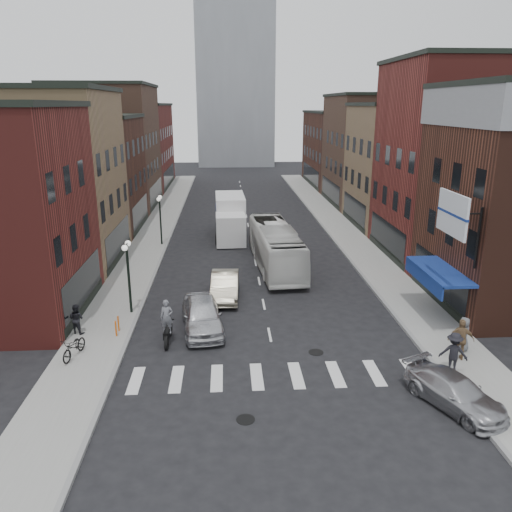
{
  "coord_description": "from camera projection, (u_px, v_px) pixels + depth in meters",
  "views": [
    {
      "loc": [
        -2.07,
        -21.79,
        11.1
      ],
      "look_at": [
        -0.47,
        4.55,
        3.08
      ],
      "focal_mm": 35.0,
      "sensor_mm": 36.0,
      "label": 1
    }
  ],
  "objects": [
    {
      "name": "bldg_left_far_b",
      "position": [
        131.0,
        146.0,
        68.44
      ],
      "size": [
        10.3,
        16.2,
        11.3
      ],
      "color": "maroon",
      "rests_on": "ground"
    },
    {
      "name": "sedan_left_near",
      "position": [
        202.0,
        315.0,
        25.42
      ],
      "size": [
        2.55,
        5.06,
        1.65
      ],
      "primitive_type": "imported",
      "rotation": [
        0.0,
        0.0,
        0.13
      ],
      "color": "silver",
      "rests_on": "ground"
    },
    {
      "name": "bldg_right_far_a",
      "position": [
        375.0,
        150.0,
        56.66
      ],
      "size": [
        10.3,
        12.2,
        12.3
      ],
      "color": "brown",
      "rests_on": "ground"
    },
    {
      "name": "bldg_left_far_a",
      "position": [
        108.0,
        147.0,
        54.78
      ],
      "size": [
        10.3,
        12.2,
        13.3
      ],
      "color": "brown",
      "rests_on": "ground"
    },
    {
      "name": "crosswalk_stripes",
      "position": [
        278.0,
        376.0,
        21.29
      ],
      "size": [
        12.0,
        2.2,
        0.01
      ],
      "primitive_type": "cube",
      "color": "silver",
      "rests_on": "ground"
    },
    {
      "name": "awning_blue",
      "position": [
        436.0,
        272.0,
        26.3
      ],
      "size": [
        1.8,
        5.0,
        0.78
      ],
      "color": "navy",
      "rests_on": "ground"
    },
    {
      "name": "motorcycle_rider",
      "position": [
        167.0,
        323.0,
        23.97
      ],
      "size": [
        0.63,
        2.18,
        2.22
      ],
      "rotation": [
        0.0,
        0.0,
        -0.06
      ],
      "color": "black",
      "rests_on": "ground"
    },
    {
      "name": "transit_bus",
      "position": [
        275.0,
        247.0,
        35.16
      ],
      "size": [
        3.26,
        11.03,
        3.03
      ],
      "primitive_type": "imported",
      "rotation": [
        0.0,
        0.0,
        0.07
      ],
      "color": "silver",
      "rests_on": "ground"
    },
    {
      "name": "ped_right_b",
      "position": [
        461.0,
        340.0,
        22.13
      ],
      "size": [
        1.22,
        0.79,
        1.92
      ],
      "primitive_type": "imported",
      "rotation": [
        0.0,
        0.0,
        2.93
      ],
      "color": "brown",
      "rests_on": "sidewalk_right"
    },
    {
      "name": "billboard_sign",
      "position": [
        454.0,
        215.0,
        23.35
      ],
      "size": [
        1.52,
        3.0,
        3.7
      ],
      "color": "black",
      "rests_on": "ground"
    },
    {
      "name": "bldg_left_mid_a",
      "position": [
        41.0,
        178.0,
        34.87
      ],
      "size": [
        10.3,
        10.2,
        12.3
      ],
      "color": "#A38459",
      "rests_on": "ground"
    },
    {
      "name": "bldg_right_mid_b",
      "position": [
        409.0,
        166.0,
        46.3
      ],
      "size": [
        10.3,
        10.2,
        11.3
      ],
      "color": "#A38459",
      "rests_on": "ground"
    },
    {
      "name": "bldg_right_far_b",
      "position": [
        346.0,
        149.0,
        70.32
      ],
      "size": [
        10.3,
        16.2,
        10.3
      ],
      "color": "#3F2016",
      "rests_on": "ground"
    },
    {
      "name": "bldg_right_mid_a",
      "position": [
        460.0,
        161.0,
        36.32
      ],
      "size": [
        10.3,
        10.2,
        14.3
      ],
      "color": "maroon",
      "rests_on": "ground"
    },
    {
      "name": "ped_right_c",
      "position": [
        464.0,
        334.0,
        22.94
      ],
      "size": [
        0.96,
        0.86,
        1.65
      ],
      "primitive_type": "imported",
      "rotation": [
        0.0,
        0.0,
        3.67
      ],
      "color": "#57595E",
      "rests_on": "sidewalk_right"
    },
    {
      "name": "curb_right",
      "position": [
        326.0,
        231.0,
        45.57
      ],
      "size": [
        0.2,
        74.0,
        0.16
      ],
      "primitive_type": "cube",
      "color": "gray",
      "rests_on": "ground"
    },
    {
      "name": "streetlamp_near",
      "position": [
        128.0,
        264.0,
        26.7
      ],
      "size": [
        0.32,
        1.22,
        4.11
      ],
      "color": "black",
      "rests_on": "ground"
    },
    {
      "name": "box_truck",
      "position": [
        230.0,
        218.0,
        43.12
      ],
      "size": [
        2.62,
        8.12,
        3.51
      ],
      "rotation": [
        0.0,
        0.0,
        0.03
      ],
      "color": "white",
      "rests_on": "ground"
    },
    {
      "name": "sidewalk_right",
      "position": [
        342.0,
        230.0,
        45.64
      ],
      "size": [
        3.0,
        74.0,
        0.15
      ],
      "primitive_type": "cube",
      "color": "gray",
      "rests_on": "ground"
    },
    {
      "name": "ground",
      "position": [
        271.0,
        344.0,
        24.16
      ],
      "size": [
        160.0,
        160.0,
        0.0
      ],
      "primitive_type": "plane",
      "color": "black",
      "rests_on": "ground"
    },
    {
      "name": "sedan_left_far",
      "position": [
        225.0,
        286.0,
        29.75
      ],
      "size": [
        1.77,
        4.63,
        1.51
      ],
      "primitive_type": "imported",
      "rotation": [
        0.0,
        0.0,
        -0.04
      ],
      "color": "#C0B69B",
      "rests_on": "ground"
    },
    {
      "name": "parked_bicycle",
      "position": [
        74.0,
        347.0,
        22.47
      ],
      "size": [
        1.07,
        1.98,
        0.99
      ],
      "primitive_type": "imported",
      "rotation": [
        0.0,
        0.0,
        -0.23
      ],
      "color": "black",
      "rests_on": "sidewalk_left"
    },
    {
      "name": "bike_rack",
      "position": [
        117.0,
        326.0,
        24.8
      ],
      "size": [
        0.08,
        0.68,
        0.8
      ],
      "color": "#D8590C",
      "rests_on": "sidewalk_left"
    },
    {
      "name": "streetlamp_far",
      "position": [
        160.0,
        211.0,
        40.07
      ],
      "size": [
        0.32,
        1.22,
        4.11
      ],
      "color": "black",
      "rests_on": "ground"
    },
    {
      "name": "ped_right_a",
      "position": [
        454.0,
        352.0,
        21.12
      ],
      "size": [
        1.29,
        0.96,
        1.79
      ],
      "primitive_type": "imported",
      "rotation": [
        0.0,
        0.0,
        2.76
      ],
      "color": "black",
      "rests_on": "sidewalk_right"
    },
    {
      "name": "distant_tower",
      "position": [
        234.0,
        25.0,
        91.37
      ],
      "size": [
        14.0,
        14.0,
        50.0
      ],
      "primitive_type": "cube",
      "color": "#9399A0",
      "rests_on": "ground"
    },
    {
      "name": "curb_left",
      "position": [
        172.0,
        234.0,
        44.76
      ],
      "size": [
        0.2,
        74.0,
        0.16
      ],
      "primitive_type": "cube",
      "color": "gray",
      "rests_on": "ground"
    },
    {
      "name": "bldg_left_mid_b",
      "position": [
        82.0,
        174.0,
        44.71
      ],
      "size": [
        10.3,
        10.2,
        10.3
      ],
      "color": "#3F2016",
      "rests_on": "ground"
    },
    {
      "name": "ped_left_solo",
      "position": [
        76.0,
        319.0,
        24.74
      ],
      "size": [
        0.85,
        0.68,
        1.54
      ],
      "primitive_type": "imported",
      "rotation": [
        0.0,
        0.0,
        2.75
      ],
      "color": "black",
      "rests_on": "sidewalk_left"
    },
    {
      "name": "sidewalk_left",
      "position": [
        155.0,
        233.0,
        44.65
      ],
      "size": [
        3.0,
        74.0,
        0.15
      ],
      "primitive_type": "cube",
      "color": "gray",
      "rests_on": "ground"
    },
    {
      "name": "curb_car",
      "position": [
        454.0,
        392.0,
        18.99
      ],
      "size": [
        3.35,
        4.58,
        1.23
      ],
      "primitive_type": "imported",
      "rotation": [
        0.0,
        0.0,
        0.43
      ],
      "color": "#B1B1B6",
      "rests_on": "ground"
    }
  ]
}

